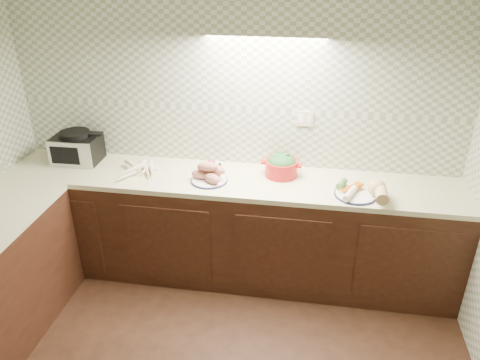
# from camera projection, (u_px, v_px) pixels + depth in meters

# --- Properties ---
(room) EXTENTS (3.60, 3.60, 2.60)m
(room) POSITION_uv_depth(u_px,v_px,m) (164.00, 182.00, 1.99)
(room) COLOR black
(room) RESTS_ON ground
(counter) EXTENTS (3.60, 3.60, 0.90)m
(counter) POSITION_uv_depth(u_px,v_px,m) (111.00, 282.00, 3.23)
(counter) COLOR black
(counter) RESTS_ON ground
(toaster_oven) EXTENTS (0.37, 0.29, 0.26)m
(toaster_oven) POSITION_uv_depth(u_px,v_px,m) (77.00, 148.00, 3.87)
(toaster_oven) COLOR black
(toaster_oven) RESTS_ON counter
(parsnip_pile) EXTENTS (0.38, 0.43, 0.07)m
(parsnip_pile) POSITION_uv_depth(u_px,v_px,m) (133.00, 168.00, 3.73)
(parsnip_pile) COLOR beige
(parsnip_pile) RESTS_ON counter
(sweet_potato_plate) EXTENTS (0.29, 0.28, 0.17)m
(sweet_potato_plate) POSITION_uv_depth(u_px,v_px,m) (209.00, 174.00, 3.58)
(sweet_potato_plate) COLOR #141B43
(sweet_potato_plate) RESTS_ON counter
(onion_bowl) EXTENTS (0.13, 0.13, 0.10)m
(onion_bowl) POSITION_uv_depth(u_px,v_px,m) (213.00, 166.00, 3.76)
(onion_bowl) COLOR black
(onion_bowl) RESTS_ON counter
(dutch_oven) EXTENTS (0.32, 0.28, 0.18)m
(dutch_oven) POSITION_uv_depth(u_px,v_px,m) (281.00, 165.00, 3.65)
(dutch_oven) COLOR red
(dutch_oven) RESTS_ON counter
(veg_plate) EXTENTS (0.38, 0.31, 0.14)m
(veg_plate) POSITION_uv_depth(u_px,v_px,m) (365.00, 190.00, 3.36)
(veg_plate) COLOR #141B43
(veg_plate) RESTS_ON counter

